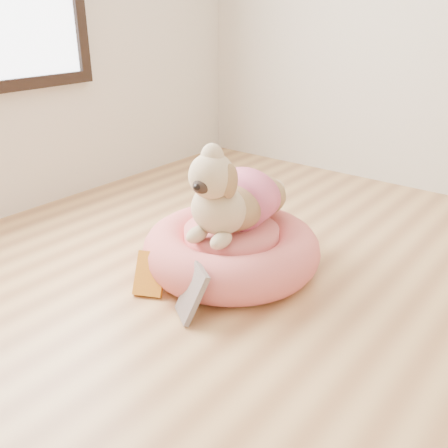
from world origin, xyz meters
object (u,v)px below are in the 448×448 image
Objects in this scene: pet_bed at (231,249)px; book_yellow at (150,274)px; dog at (232,182)px; book_white at (192,293)px.

pet_bed reaches higher than book_yellow.
dog is 3.10× the size of book_yellow.
dog is at bearing 41.81° from book_yellow.
dog reaches higher than book_white.
pet_bed is 0.37m from book_yellow.
dog is 2.70× the size of book_white.
pet_bed reaches higher than book_white.
book_yellow is 0.87× the size of book_white.
book_yellow is (-0.14, -0.34, -0.31)m from dog.
pet_bed is 0.38m from book_white.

